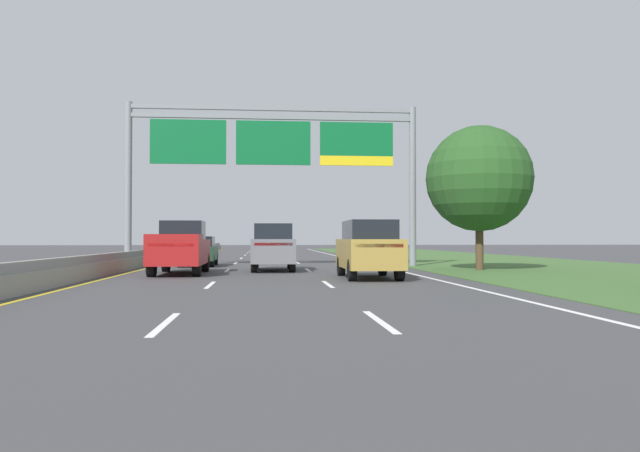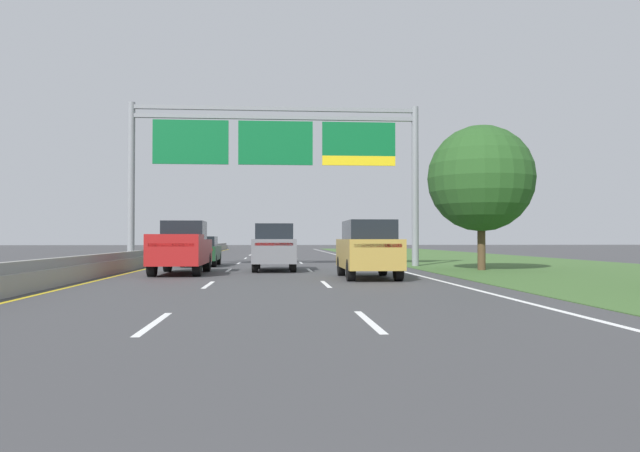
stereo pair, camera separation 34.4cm
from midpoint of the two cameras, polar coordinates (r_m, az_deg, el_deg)
The scene contains 10 objects.
ground_plane at distance 35.42m, azimuth -4.30°, elevation -3.50°, with size 220.00×220.00×0.00m, color #3D3D3F.
lane_striping at distance 34.96m, azimuth -4.30°, elevation -3.53°, with size 11.96×106.00×0.01m.
grass_verge_right at distance 38.06m, azimuth 17.24°, elevation -3.28°, with size 14.00×110.00×0.02m, color #3D602D.
median_barrier_concrete at distance 36.01m, azimuth -14.87°, elevation -2.87°, with size 0.60×110.00×0.85m.
overhead_sign_gantry at distance 32.77m, azimuth -3.75°, elevation 6.86°, with size 15.06×0.42×8.43m.
pickup_truck_red at distance 26.48m, azimuth -12.10°, elevation -1.95°, with size 2.02×5.41×2.20m.
car_gold_right_lane_suv at distance 23.05m, azimuth 4.81°, elevation -2.03°, with size 1.93×4.71×2.11m.
car_darkgreen_left_lane_sedan at distance 33.97m, azimuth -10.44°, elevation -2.21°, with size 1.88×4.42×1.57m.
car_grey_centre_lane_suv at distance 28.55m, azimuth -3.81°, elevation -1.86°, with size 1.95×4.72×2.11m.
roadside_tree_mid at distance 29.81m, azimuth 14.75°, elevation 4.20°, with size 4.88×4.88×6.66m.
Camera 2 is at (0.17, -0.40, 1.45)m, focal length 35.23 mm.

